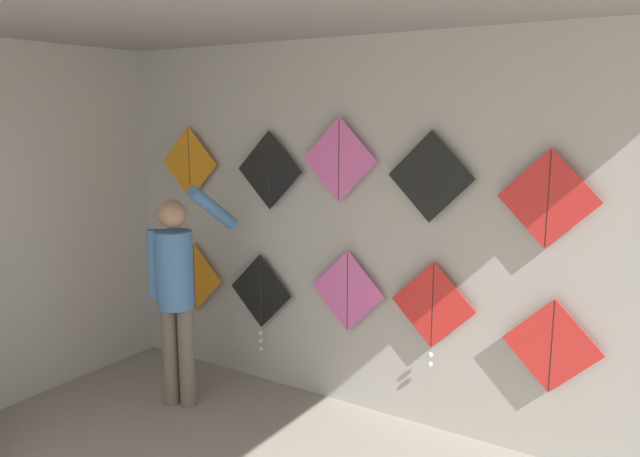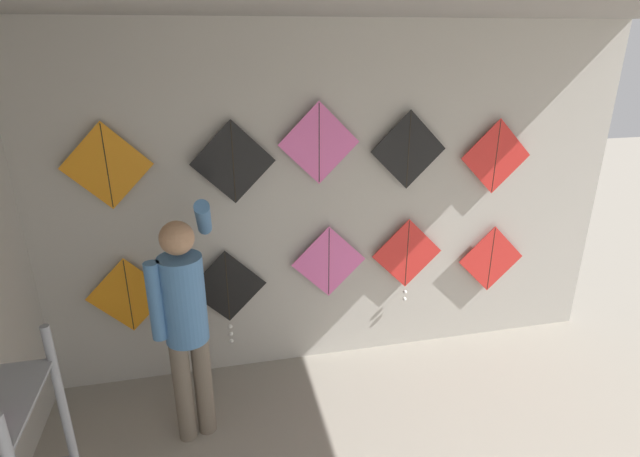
{
  "view_description": "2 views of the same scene",
  "coord_description": "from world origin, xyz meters",
  "views": [
    {
      "loc": [
        2.33,
        -0.05,
        2.27
      ],
      "look_at": [
        -0.03,
        3.64,
        1.45
      ],
      "focal_mm": 35.0,
      "sensor_mm": 36.0,
      "label": 1
    },
    {
      "loc": [
        -0.83,
        0.26,
        2.68
      ],
      "look_at": [
        -0.07,
        3.64,
        1.33
      ],
      "focal_mm": 28.0,
      "sensor_mm": 36.0,
      "label": 2
    }
  ],
  "objects": [
    {
      "name": "kite_6",
      "position": [
        -0.67,
        3.88,
        1.81
      ],
      "size": [
        0.63,
        0.01,
        0.63
      ],
      "color": "black"
    },
    {
      "name": "kite_3",
      "position": [
        0.75,
        3.88,
        0.92
      ],
      "size": [
        0.63,
        0.04,
        0.76
      ],
      "color": "red"
    },
    {
      "name": "kite_1",
      "position": [
        -0.77,
        3.88,
        0.77
      ],
      "size": [
        0.63,
        0.04,
        0.83
      ],
      "color": "black"
    },
    {
      "name": "kite_2",
      "position": [
        0.06,
        3.88,
        0.94
      ],
      "size": [
        0.63,
        0.01,
        0.63
      ],
      "color": "pink"
    },
    {
      "name": "kite_0",
      "position": [
        -1.52,
        3.88,
        0.82
      ],
      "size": [
        0.63,
        0.01,
        0.63
      ],
      "color": "orange"
    },
    {
      "name": "kite_9",
      "position": [
        1.47,
        3.88,
        1.75
      ],
      "size": [
        0.63,
        0.01,
        0.63
      ],
      "color": "red"
    },
    {
      "name": "kite_7",
      "position": [
        -0.02,
        3.88,
        1.92
      ],
      "size": [
        0.63,
        0.01,
        0.63
      ],
      "color": "pink"
    },
    {
      "name": "kite_5",
      "position": [
        -1.53,
        3.88,
        1.83
      ],
      "size": [
        0.63,
        0.01,
        0.63
      ],
      "color": "orange"
    },
    {
      "name": "back_panel",
      "position": [
        0.0,
        3.97,
        1.4
      ],
      "size": [
        5.14,
        0.06,
        2.8
      ],
      "primitive_type": "cube",
      "color": "#BCB7AD",
      "rests_on": "ground"
    },
    {
      "name": "kite_4",
      "position": [
        1.55,
        3.88,
        0.81
      ],
      "size": [
        0.63,
        0.01,
        0.63
      ],
      "color": "red"
    },
    {
      "name": "kite_8",
      "position": [
        0.7,
        3.88,
        1.84
      ],
      "size": [
        0.63,
        0.01,
        0.63
      ],
      "color": "black"
    },
    {
      "name": "shopkeeper",
      "position": [
        -1.07,
        3.22,
        0.98
      ],
      "size": [
        0.43,
        0.65,
        1.73
      ],
      "rotation": [
        0.0,
        0.0,
        0.29
      ],
      "color": "#726656",
      "rests_on": "ground"
    }
  ]
}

